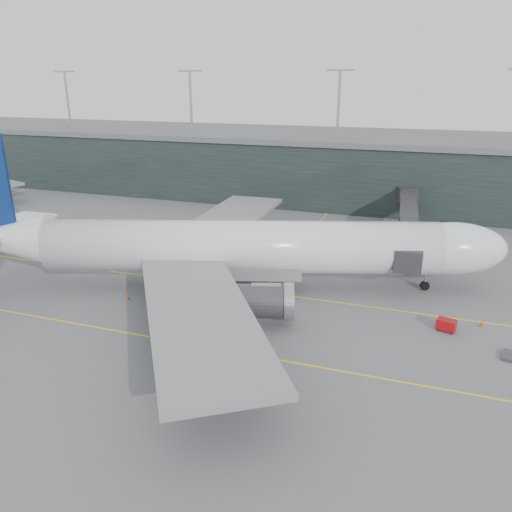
% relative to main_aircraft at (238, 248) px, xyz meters
% --- Properties ---
extents(ground, '(320.00, 320.00, 0.00)m').
position_rel_main_aircraft_xyz_m(ground, '(-1.32, 3.60, -5.86)').
color(ground, '#5D5D62').
rests_on(ground, ground).
extents(taxiline_a, '(160.00, 0.25, 0.02)m').
position_rel_main_aircraft_xyz_m(taxiline_a, '(-1.32, -0.40, -5.85)').
color(taxiline_a, yellow).
rests_on(taxiline_a, ground).
extents(taxiline_b, '(160.00, 0.25, 0.02)m').
position_rel_main_aircraft_xyz_m(taxiline_b, '(-1.32, -16.40, -5.85)').
color(taxiline_b, yellow).
rests_on(taxiline_b, ground).
extents(taxiline_lead_main, '(0.25, 60.00, 0.02)m').
position_rel_main_aircraft_xyz_m(taxiline_lead_main, '(3.68, 23.60, -5.85)').
color(taxiline_lead_main, yellow).
rests_on(taxiline_lead_main, ground).
extents(terminal, '(240.00, 36.00, 29.00)m').
position_rel_main_aircraft_xyz_m(terminal, '(-1.32, 61.60, 1.76)').
color(terminal, black).
rests_on(terminal, ground).
extents(main_aircraft, '(72.98, 67.15, 20.90)m').
position_rel_main_aircraft_xyz_m(main_aircraft, '(0.00, 0.00, 0.00)').
color(main_aircraft, white).
rests_on(main_aircraft, ground).
extents(jet_bridge, '(5.85, 45.70, 6.96)m').
position_rel_main_aircraft_xyz_m(jet_bridge, '(21.14, 28.72, -0.66)').
color(jet_bridge, '#2B2A2F').
rests_on(jet_bridge, ground).
extents(gse_cart, '(2.34, 1.83, 1.41)m').
position_rel_main_aircraft_xyz_m(gse_cart, '(27.09, -4.05, -5.08)').
color(gse_cart, '#9D0B0F').
rests_on(gse_cart, ground).
extents(uld_a, '(2.50, 2.25, 1.89)m').
position_rel_main_aircraft_xyz_m(uld_a, '(-7.16, 12.93, -4.87)').
color(uld_a, '#3C3D42').
rests_on(uld_a, ground).
extents(uld_b, '(2.19, 1.87, 1.78)m').
position_rel_main_aircraft_xyz_m(uld_b, '(-2.52, 14.63, -4.93)').
color(uld_b, '#3C3D42').
rests_on(uld_b, ground).
extents(uld_c, '(2.72, 2.48, 2.00)m').
position_rel_main_aircraft_xyz_m(uld_c, '(-1.60, 14.88, -4.81)').
color(uld_c, '#3C3D42').
rests_on(uld_c, ground).
extents(cone_nose, '(0.46, 0.46, 0.73)m').
position_rel_main_aircraft_xyz_m(cone_nose, '(31.10, -1.57, -5.50)').
color(cone_nose, red).
rests_on(cone_nose, ground).
extents(cone_wing_stbd, '(0.44, 0.44, 0.70)m').
position_rel_main_aircraft_xyz_m(cone_wing_stbd, '(9.36, -16.51, -5.51)').
color(cone_wing_stbd, '#D7460B').
rests_on(cone_wing_stbd, ground).
extents(cone_wing_port, '(0.43, 0.43, 0.68)m').
position_rel_main_aircraft_xyz_m(cone_wing_port, '(9.46, 14.70, -5.52)').
color(cone_wing_port, orange).
rests_on(cone_wing_port, ground).
extents(cone_tail, '(0.48, 0.48, 0.76)m').
position_rel_main_aircraft_xyz_m(cone_tail, '(-12.43, -8.42, -5.48)').
color(cone_tail, '#D5440B').
rests_on(cone_tail, ground).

